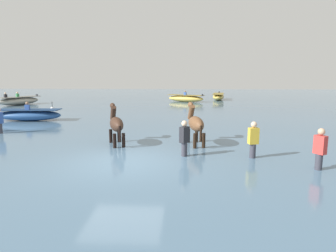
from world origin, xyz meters
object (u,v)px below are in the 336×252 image
at_px(person_onlooker_right, 319,154).
at_px(boat_far_inshore, 19,101).
at_px(channel_buoy, 52,109).
at_px(boat_distant_east, 29,115).
at_px(horse_trailing_bay, 195,125).
at_px(horse_lead_dark_bay, 116,125).
at_px(person_wading_mid, 253,144).
at_px(person_onlooker_left, 184,143).
at_px(boat_near_port, 218,97).
at_px(boat_mid_outer, 186,98).
at_px(person_wading_close, 0,124).

bearing_deg(person_onlooker_right, boat_far_inshore, 136.51).
bearing_deg(channel_buoy, boat_distant_east, -80.16).
distance_m(horse_trailing_bay, person_onlooker_right, 4.58).
distance_m(horse_lead_dark_bay, person_wading_mid, 5.26).
relative_size(horse_trailing_bay, person_onlooker_right, 1.25).
height_order(person_onlooker_right, person_wading_mid, same).
distance_m(horse_trailing_bay, channel_buoy, 15.46).
xyz_separation_m(horse_lead_dark_bay, boat_distant_east, (-6.82, 6.01, -0.43)).
relative_size(boat_distant_east, person_onlooker_left, 2.42).
relative_size(boat_far_inshore, boat_distant_east, 1.10).
bearing_deg(boat_near_port, boat_distant_east, -128.36).
bearing_deg(channel_buoy, horse_trailing_bay, -45.44).
bearing_deg(boat_near_port, person_wading_mid, -94.14).
relative_size(person_onlooker_left, person_onlooker_right, 1.00).
bearing_deg(horse_lead_dark_bay, person_wading_mid, -18.74).
height_order(horse_trailing_bay, boat_mid_outer, horse_trailing_bay).
relative_size(horse_lead_dark_bay, person_onlooker_right, 1.23).
bearing_deg(horse_trailing_bay, boat_near_port, 81.03).
bearing_deg(boat_near_port, boat_mid_outer, -141.83).
bearing_deg(person_onlooker_left, person_wading_close, 157.84).
distance_m(boat_far_inshore, person_onlooker_left, 23.60).
bearing_deg(boat_distant_east, person_onlooker_right, -33.48).
distance_m(person_wading_close, person_wading_mid, 11.63).
relative_size(boat_far_inshore, boat_mid_outer, 1.03).
distance_m(horse_trailing_bay, person_wading_mid, 2.60).
xyz_separation_m(horse_trailing_bay, boat_far_inshore, (-16.30, 15.75, -0.41)).
bearing_deg(person_onlooker_left, boat_mid_outer, 89.42).
relative_size(boat_far_inshore, person_wading_mid, 2.66).
height_order(boat_far_inshore, person_onlooker_left, boat_far_inshore).
bearing_deg(person_onlooker_left, horse_lead_dark_bay, 149.31).
bearing_deg(person_onlooker_right, horse_trailing_bay, 139.15).
xyz_separation_m(boat_near_port, person_onlooker_right, (-0.18, -26.03, 0.10)).
distance_m(horse_lead_dark_bay, horse_trailing_bay, 3.14).
bearing_deg(person_onlooker_left, person_wading_mid, -2.17).
distance_m(person_wading_close, person_onlooker_right, 13.55).
height_order(boat_mid_outer, person_wading_close, person_wading_close).
bearing_deg(boat_mid_outer, person_onlooker_right, -80.92).
relative_size(boat_mid_outer, person_onlooker_right, 2.58).
distance_m(boat_near_port, person_wading_mid, 24.92).
xyz_separation_m(horse_trailing_bay, person_onlooker_left, (-0.44, -1.73, -0.34)).
xyz_separation_m(horse_lead_dark_bay, boat_near_port, (6.77, 23.17, -0.42)).
height_order(boat_near_port, person_onlooker_left, person_onlooker_left).
xyz_separation_m(boat_mid_outer, boat_distant_east, (-9.73, -14.13, -0.02)).
bearing_deg(person_wading_close, boat_far_inshore, 117.02).
distance_m(horse_lead_dark_bay, boat_distant_east, 9.10).
distance_m(boat_near_port, boat_distant_east, 21.89).
height_order(horse_trailing_bay, boat_near_port, horse_trailing_bay).
relative_size(boat_far_inshore, person_onlooker_left, 2.66).
height_order(horse_lead_dark_bay, channel_buoy, horse_lead_dark_bay).
height_order(boat_distant_east, person_onlooker_right, person_onlooker_right).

